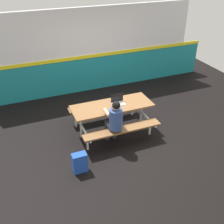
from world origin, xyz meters
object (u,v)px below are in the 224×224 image
student_nearer (115,119)px  laptop_silver (118,102)px  picnic_table_main (112,111)px  backpack_dark (80,163)px

student_nearer → laptop_silver: student_nearer is taller
picnic_table_main → backpack_dark: (-1.18, -1.11, -0.36)m
picnic_table_main → student_nearer: size_ratio=1.64×
picnic_table_main → laptop_silver: laptop_silver is taller
backpack_dark → student_nearer: bearing=28.9°
student_nearer → backpack_dark: 1.26m
picnic_table_main → backpack_dark: 1.66m
picnic_table_main → laptop_silver: 0.28m
picnic_table_main → student_nearer: bearing=-106.6°
laptop_silver → picnic_table_main: bearing=-168.3°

